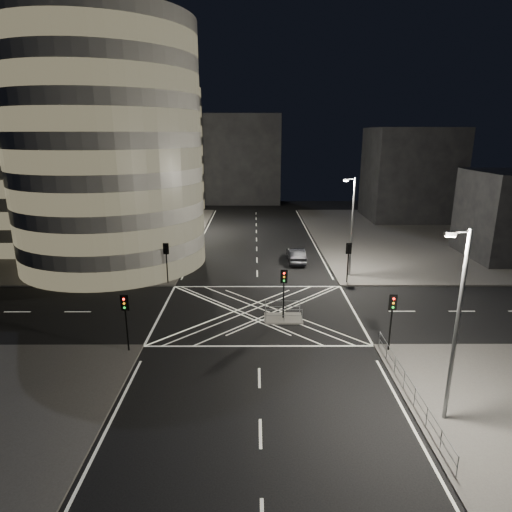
{
  "coord_description": "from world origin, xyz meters",
  "views": [
    {
      "loc": [
        -0.28,
        -32.85,
        14.3
      ],
      "look_at": [
        -0.14,
        6.3,
        3.0
      ],
      "focal_mm": 30.0,
      "sensor_mm": 36.0,
      "label": 1
    }
  ],
  "objects_px": {
    "traffic_signal_nl": "(125,312)",
    "sedan": "(296,255)",
    "central_island": "(283,318)",
    "street_lamp_right_near": "(456,322)",
    "street_lamp_left_near": "(169,218)",
    "traffic_signal_fr": "(348,255)",
    "street_lamp_right_far": "(352,224)",
    "traffic_signal_nr": "(392,312)",
    "traffic_signal_island": "(284,285)",
    "traffic_signal_fl": "(166,256)",
    "street_lamp_left_far": "(192,195)"
  },
  "relations": [
    {
      "from": "central_island",
      "to": "street_lamp_right_near",
      "type": "height_order",
      "value": "street_lamp_right_near"
    },
    {
      "from": "traffic_signal_island",
      "to": "street_lamp_right_near",
      "type": "xyz_separation_m",
      "value": [
        7.44,
        -12.5,
        2.63
      ]
    },
    {
      "from": "traffic_signal_nl",
      "to": "traffic_signal_island",
      "type": "xyz_separation_m",
      "value": [
        10.8,
        5.3,
        0.0
      ]
    },
    {
      "from": "central_island",
      "to": "street_lamp_left_near",
      "type": "distance_m",
      "value": 18.52
    },
    {
      "from": "street_lamp_left_far",
      "to": "sedan",
      "type": "height_order",
      "value": "street_lamp_left_far"
    },
    {
      "from": "traffic_signal_fr",
      "to": "street_lamp_right_far",
      "type": "distance_m",
      "value": 3.48
    },
    {
      "from": "central_island",
      "to": "traffic_signal_nr",
      "type": "relative_size",
      "value": 0.75
    },
    {
      "from": "traffic_signal_fr",
      "to": "traffic_signal_island",
      "type": "height_order",
      "value": "same"
    },
    {
      "from": "traffic_signal_nl",
      "to": "sedan",
      "type": "bearing_deg",
      "value": 57.61
    },
    {
      "from": "traffic_signal_fr",
      "to": "street_lamp_right_far",
      "type": "height_order",
      "value": "street_lamp_right_far"
    },
    {
      "from": "sedan",
      "to": "traffic_signal_fr",
      "type": "bearing_deg",
      "value": 119.35
    },
    {
      "from": "traffic_signal_fl",
      "to": "sedan",
      "type": "xyz_separation_m",
      "value": [
        13.25,
        7.28,
        -2.07
      ]
    },
    {
      "from": "street_lamp_right_near",
      "to": "sedan",
      "type": "xyz_separation_m",
      "value": [
        -4.99,
        28.08,
        -4.69
      ]
    },
    {
      "from": "traffic_signal_fl",
      "to": "traffic_signal_fr",
      "type": "distance_m",
      "value": 17.6
    },
    {
      "from": "central_island",
      "to": "traffic_signal_island",
      "type": "xyz_separation_m",
      "value": [
        0.0,
        0.0,
        2.84
      ]
    },
    {
      "from": "traffic_signal_nl",
      "to": "street_lamp_left_near",
      "type": "bearing_deg",
      "value": 91.94
    },
    {
      "from": "traffic_signal_fl",
      "to": "traffic_signal_nl",
      "type": "xyz_separation_m",
      "value": [
        0.0,
        -13.6,
        0.0
      ]
    },
    {
      "from": "traffic_signal_nr",
      "to": "sedan",
      "type": "height_order",
      "value": "traffic_signal_nr"
    },
    {
      "from": "traffic_signal_island",
      "to": "street_lamp_right_near",
      "type": "height_order",
      "value": "street_lamp_right_near"
    },
    {
      "from": "traffic_signal_island",
      "to": "sedan",
      "type": "relative_size",
      "value": 0.78
    },
    {
      "from": "traffic_signal_nl",
      "to": "street_lamp_left_far",
      "type": "distance_m",
      "value": 36.9
    },
    {
      "from": "traffic_signal_nl",
      "to": "sedan",
      "type": "relative_size",
      "value": 0.78
    },
    {
      "from": "traffic_signal_fl",
      "to": "traffic_signal_island",
      "type": "relative_size",
      "value": 1.0
    },
    {
      "from": "street_lamp_left_near",
      "to": "traffic_signal_fr",
      "type": "bearing_deg",
      "value": -15.92
    },
    {
      "from": "traffic_signal_island",
      "to": "street_lamp_left_far",
      "type": "bearing_deg",
      "value": 109.95
    },
    {
      "from": "street_lamp_left_far",
      "to": "traffic_signal_island",
      "type": "bearing_deg",
      "value": -70.05
    },
    {
      "from": "traffic_signal_fl",
      "to": "street_lamp_right_far",
      "type": "relative_size",
      "value": 0.4
    },
    {
      "from": "traffic_signal_nl",
      "to": "traffic_signal_nr",
      "type": "bearing_deg",
      "value": 0.0
    },
    {
      "from": "street_lamp_left_near",
      "to": "street_lamp_left_far",
      "type": "distance_m",
      "value": 18.0
    },
    {
      "from": "street_lamp_left_far",
      "to": "traffic_signal_fl",
      "type": "bearing_deg",
      "value": -88.43
    },
    {
      "from": "street_lamp_left_near",
      "to": "central_island",
      "type": "bearing_deg",
      "value": -49.73
    },
    {
      "from": "traffic_signal_nr",
      "to": "street_lamp_right_far",
      "type": "bearing_deg",
      "value": 87.7
    },
    {
      "from": "street_lamp_left_far",
      "to": "street_lamp_right_near",
      "type": "height_order",
      "value": "same"
    },
    {
      "from": "central_island",
      "to": "street_lamp_right_far",
      "type": "distance_m",
      "value": 13.98
    },
    {
      "from": "traffic_signal_fl",
      "to": "traffic_signal_fr",
      "type": "relative_size",
      "value": 1.0
    },
    {
      "from": "traffic_signal_fl",
      "to": "traffic_signal_island",
      "type": "bearing_deg",
      "value": -37.54
    },
    {
      "from": "traffic_signal_fl",
      "to": "street_lamp_right_near",
      "type": "distance_m",
      "value": 27.79
    },
    {
      "from": "street_lamp_left_near",
      "to": "street_lamp_right_near",
      "type": "distance_m",
      "value": 32.13
    },
    {
      "from": "traffic_signal_fr",
      "to": "street_lamp_left_far",
      "type": "height_order",
      "value": "street_lamp_left_far"
    },
    {
      "from": "traffic_signal_fl",
      "to": "traffic_signal_nl",
      "type": "relative_size",
      "value": 1.0
    },
    {
      "from": "traffic_signal_nr",
      "to": "sedan",
      "type": "relative_size",
      "value": 0.78
    },
    {
      "from": "traffic_signal_fr",
      "to": "traffic_signal_nr",
      "type": "bearing_deg",
      "value": -90.0
    },
    {
      "from": "traffic_signal_fr",
      "to": "street_lamp_right_far",
      "type": "bearing_deg",
      "value": 73.89
    },
    {
      "from": "sedan",
      "to": "street_lamp_right_near",
      "type": "bearing_deg",
      "value": 98.55
    },
    {
      "from": "central_island",
      "to": "traffic_signal_nl",
      "type": "distance_m",
      "value": 12.36
    },
    {
      "from": "street_lamp_right_near",
      "to": "traffic_signal_fl",
      "type": "bearing_deg",
      "value": 131.24
    },
    {
      "from": "traffic_signal_nl",
      "to": "traffic_signal_nr",
      "type": "distance_m",
      "value": 17.6
    },
    {
      "from": "traffic_signal_nr",
      "to": "traffic_signal_island",
      "type": "bearing_deg",
      "value": 142.07
    },
    {
      "from": "central_island",
      "to": "traffic_signal_nr",
      "type": "xyz_separation_m",
      "value": [
        6.8,
        -5.3,
        2.84
      ]
    },
    {
      "from": "traffic_signal_nl",
      "to": "street_lamp_left_far",
      "type": "relative_size",
      "value": 0.4
    }
  ]
}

